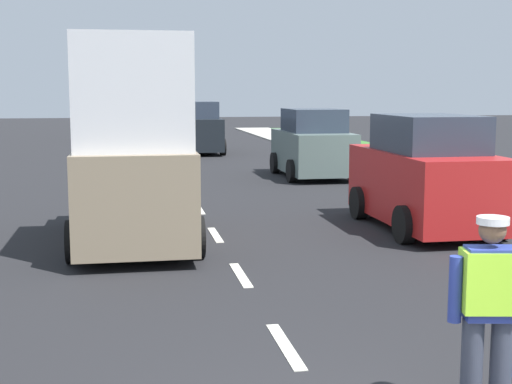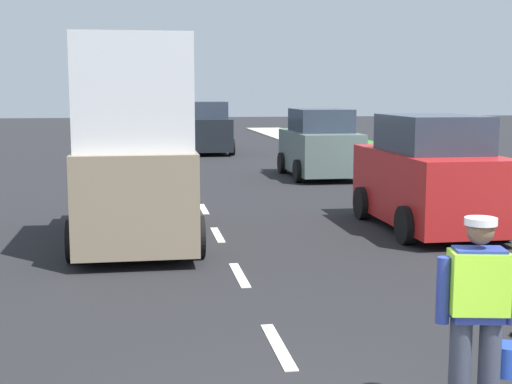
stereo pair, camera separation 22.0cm
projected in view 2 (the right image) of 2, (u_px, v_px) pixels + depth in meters
The scene contains 8 objects.
ground_plane at pixel (181, 167), 25.50m from camera, with size 96.00×96.00×0.00m, color black.
lane_center_line at pixel (175, 156), 29.61m from camera, with size 0.14×46.40×0.01m.
road_worker at pixel (480, 307), 5.87m from camera, with size 0.77×0.36×1.67m.
delivery_truck at pixel (135, 153), 12.49m from camera, with size 2.16×4.60×3.54m.
car_outgoing_far at pixel (207, 129), 31.08m from camera, with size 2.05×4.22×2.21m.
car_oncoming_third at pixel (138, 122), 40.60m from camera, with size 1.94×3.87×2.04m.
car_parked_far at pixel (320, 146), 22.36m from camera, with size 2.09×3.91×2.12m.
car_parked_curbside at pixel (429, 177), 13.90m from camera, with size 2.03×4.08×2.21m.
Camera 2 is at (-1.39, -4.48, 2.68)m, focal length 50.68 mm.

